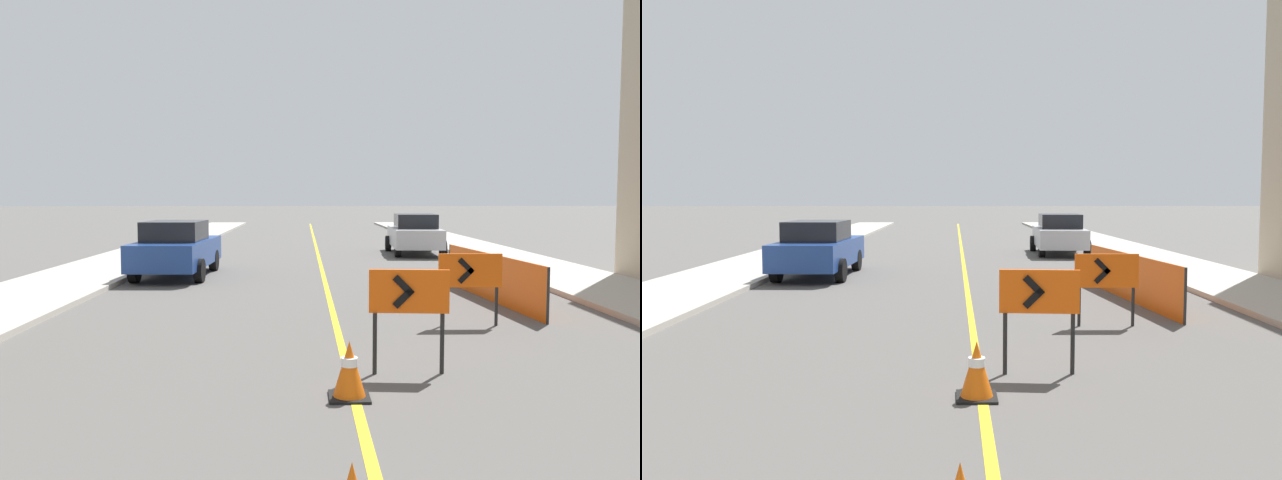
# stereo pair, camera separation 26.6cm
# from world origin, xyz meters

# --- Properties ---
(lane_stripe) EXTENTS (0.12, 55.41, 0.01)m
(lane_stripe) POSITION_xyz_m (0.00, 27.70, 0.00)
(lane_stripe) COLOR gold
(lane_stripe) RESTS_ON ground_plane
(sidewalk_left) EXTENTS (2.88, 55.41, 0.12)m
(sidewalk_left) POSITION_xyz_m (-6.75, 27.70, 0.06)
(sidewalk_left) COLOR #ADA89E
(sidewalk_left) RESTS_ON ground_plane
(sidewalk_right) EXTENTS (2.88, 55.41, 0.12)m
(sidewalk_right) POSITION_xyz_m (6.75, 27.70, 0.06)
(sidewalk_right) COLOR #ADA89E
(sidewalk_right) RESTS_ON ground_plane
(traffic_cone_fourth) EXTENTS (0.46, 0.46, 0.66)m
(traffic_cone_fourth) POSITION_xyz_m (-0.06, 10.62, 0.32)
(traffic_cone_fourth) COLOR black
(traffic_cone_fourth) RESTS_ON ground_plane
(arrow_barricade_primary) EXTENTS (1.02, 0.14, 1.35)m
(arrow_barricade_primary) POSITION_xyz_m (0.77, 11.57, 0.99)
(arrow_barricade_primary) COLOR #EF560C
(arrow_barricade_primary) RESTS_ON ground_plane
(arrow_barricade_secondary) EXTENTS (1.12, 0.08, 1.28)m
(arrow_barricade_secondary) POSITION_xyz_m (2.35, 14.51, 0.92)
(arrow_barricade_secondary) COLOR #EF560C
(arrow_barricade_secondary) RESTS_ON ground_plane
(safety_mesh_fence) EXTENTS (0.56, 5.30, 1.03)m
(safety_mesh_fence) POSITION_xyz_m (3.52, 17.21, 0.51)
(safety_mesh_fence) COLOR #EF560C
(safety_mesh_fence) RESTS_ON ground_plane
(parked_car_curb_near) EXTENTS (1.96, 4.36, 1.59)m
(parked_car_curb_near) POSITION_xyz_m (-4.18, 21.47, 0.80)
(parked_car_curb_near) COLOR navy
(parked_car_curb_near) RESTS_ON ground_plane
(parked_car_curb_mid) EXTENTS (2.05, 4.40, 1.59)m
(parked_car_curb_mid) POSITION_xyz_m (3.83, 28.20, 0.80)
(parked_car_curb_mid) COLOR #B7B7BC
(parked_car_curb_mid) RESTS_ON ground_plane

